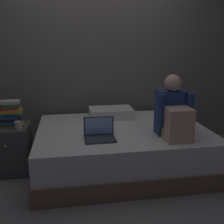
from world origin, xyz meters
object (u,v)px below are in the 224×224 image
(person_sitting, at_px, (173,113))
(laptop, at_px, (99,134))
(book_stack, at_px, (11,113))
(mug, at_px, (18,125))
(bed, at_px, (122,147))
(nightstand, at_px, (11,149))
(pillow, at_px, (111,113))

(person_sitting, relative_size, laptop, 2.05)
(book_stack, distance_m, mug, 0.21)
(bed, xyz_separation_m, nightstand, (-1.30, 0.10, 0.03))
(person_sitting, xyz_separation_m, laptop, (-0.78, 0.04, -0.20))
(laptop, distance_m, mug, 0.92)
(bed, distance_m, mug, 1.22)
(book_stack, height_order, mug, book_stack)
(bed, xyz_separation_m, laptop, (-0.31, -0.33, 0.31))
(person_sitting, relative_size, pillow, 1.17)
(bed, bearing_deg, person_sitting, -37.76)
(nightstand, distance_m, mug, 0.37)
(pillow, distance_m, mug, 1.21)
(laptop, bearing_deg, book_stack, 154.11)
(book_stack, relative_size, mug, 3.26)
(laptop, xyz_separation_m, pillow, (0.25, 0.78, 0.01))
(person_sitting, height_order, mug, person_sitting)
(person_sitting, bearing_deg, pillow, 123.25)
(bed, distance_m, pillow, 0.55)
(person_sitting, distance_m, book_stack, 1.82)
(bed, relative_size, pillow, 3.57)
(pillow, height_order, mug, mug)
(mug, bearing_deg, pillow, 23.05)
(nightstand, distance_m, person_sitting, 1.90)
(bed, bearing_deg, pillow, 97.64)
(book_stack, bearing_deg, person_sitting, -16.30)
(bed, distance_m, book_stack, 1.35)
(person_sitting, bearing_deg, nightstand, 165.27)
(book_stack, bearing_deg, nightstand, -128.55)
(person_sitting, relative_size, mug, 7.28)
(book_stack, xyz_separation_m, mug, (0.10, -0.16, -0.10))
(nightstand, height_order, book_stack, book_stack)
(nightstand, xyz_separation_m, person_sitting, (1.78, -0.47, 0.47))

